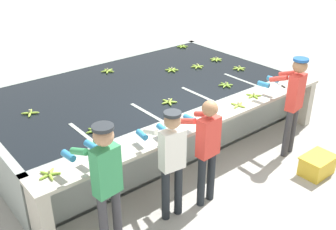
% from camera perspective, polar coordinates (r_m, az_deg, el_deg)
% --- Properties ---
extents(ground_plane, '(80.00, 80.00, 0.00)m').
position_cam_1_polar(ground_plane, '(6.35, 6.37, -8.72)').
color(ground_plane, '#A3A099').
rests_on(ground_plane, ground).
extents(wash_tank, '(5.54, 3.10, 0.93)m').
position_cam_1_polar(wash_tank, '(7.43, -4.34, 1.03)').
color(wash_tank, gray).
rests_on(wash_tank, ground).
extents(work_ledge, '(5.54, 0.45, 0.93)m').
position_cam_1_polar(work_ledge, '(6.12, 5.20, -2.56)').
color(work_ledge, '#B7B2A3').
rests_on(work_ledge, ground).
extents(worker_0, '(0.46, 0.74, 1.71)m').
position_cam_1_polar(worker_0, '(4.53, -9.11, -8.86)').
color(worker_0, '#38383D').
rests_on(worker_0, ground).
extents(worker_1, '(0.46, 0.73, 1.58)m').
position_cam_1_polar(worker_1, '(5.03, 0.40, -5.87)').
color(worker_1, '#1E2328').
rests_on(worker_1, ground).
extents(worker_2, '(0.43, 0.72, 1.59)m').
position_cam_1_polar(worker_2, '(5.31, 5.54, -4.16)').
color(worker_2, '#1E2328').
rests_on(worker_2, ground).
extents(worker_3, '(0.48, 0.75, 1.72)m').
position_cam_1_polar(worker_3, '(6.72, 17.71, 2.48)').
color(worker_3, '#38383D').
rests_on(worker_3, ground).
extents(banana_bunch_floating_0, '(0.26, 0.28, 0.08)m').
position_cam_1_polar(banana_bunch_floating_0, '(8.13, 10.27, 6.67)').
color(banana_bunch_floating_0, '#93BC3D').
rests_on(banana_bunch_floating_0, wash_tank).
extents(banana_bunch_floating_1, '(0.27, 0.28, 0.08)m').
position_cam_1_polar(banana_bunch_floating_1, '(7.25, 8.37, 4.33)').
color(banana_bunch_floating_1, '#75A333').
rests_on(banana_bunch_floating_1, wash_tank).
extents(banana_bunch_floating_2, '(0.27, 0.28, 0.08)m').
position_cam_1_polar(banana_bunch_floating_2, '(8.14, 4.26, 7.04)').
color(banana_bunch_floating_2, '#93BC3D').
rests_on(banana_bunch_floating_2, wash_tank).
extents(banana_bunch_floating_3, '(0.28, 0.28, 0.08)m').
position_cam_1_polar(banana_bunch_floating_3, '(5.69, -10.52, -2.27)').
color(banana_bunch_floating_3, '#75A333').
rests_on(banana_bunch_floating_3, wash_tank).
extents(banana_bunch_floating_4, '(0.27, 0.28, 0.08)m').
position_cam_1_polar(banana_bunch_floating_4, '(8.61, 6.99, 8.00)').
color(banana_bunch_floating_4, '#93BC3D').
rests_on(banana_bunch_floating_4, wash_tank).
extents(banana_bunch_floating_5, '(0.28, 0.28, 0.08)m').
position_cam_1_polar(banana_bunch_floating_5, '(7.92, 0.55, 6.56)').
color(banana_bunch_floating_5, '#8CB738').
rests_on(banana_bunch_floating_5, wash_tank).
extents(banana_bunch_floating_6, '(0.28, 0.27, 0.08)m').
position_cam_1_polar(banana_bunch_floating_6, '(7.95, -8.76, 6.33)').
color(banana_bunch_floating_6, '#93BC3D').
rests_on(banana_bunch_floating_6, wash_tank).
extents(banana_bunch_floating_7, '(0.27, 0.28, 0.08)m').
position_cam_1_polar(banana_bunch_floating_7, '(6.49, 0.14, 1.92)').
color(banana_bunch_floating_7, '#93BC3D').
rests_on(banana_bunch_floating_7, wash_tank).
extents(banana_bunch_floating_8, '(0.26, 0.26, 0.08)m').
position_cam_1_polar(banana_bunch_floating_8, '(6.47, -19.37, 0.28)').
color(banana_bunch_floating_8, '#9EC642').
rests_on(banana_bunch_floating_8, wash_tank).
extents(banana_bunch_floating_9, '(0.27, 0.28, 0.08)m').
position_cam_1_polar(banana_bunch_floating_9, '(9.48, 2.10, 9.91)').
color(banana_bunch_floating_9, '#7FAD33').
rests_on(banana_bunch_floating_9, wash_tank).
extents(banana_bunch_ledge_0, '(0.27, 0.28, 0.08)m').
position_cam_1_polar(banana_bunch_ledge_0, '(6.87, 12.32, 2.78)').
color(banana_bunch_ledge_0, '#8CB738').
rests_on(banana_bunch_ledge_0, work_ledge).
extents(banana_bunch_ledge_1, '(0.27, 0.27, 0.08)m').
position_cam_1_polar(banana_bunch_ledge_1, '(4.88, -16.84, -8.23)').
color(banana_bunch_ledge_1, '#8CB738').
rests_on(banana_bunch_ledge_1, work_ledge).
extents(banana_bunch_ledge_2, '(0.28, 0.28, 0.08)m').
position_cam_1_polar(banana_bunch_ledge_2, '(6.46, 10.13, 1.43)').
color(banana_bunch_ledge_2, '#9EC642').
rests_on(banana_bunch_ledge_2, work_ledge).
extents(knife_0, '(0.15, 0.34, 0.02)m').
position_cam_1_polar(knife_0, '(7.47, 16.11, 4.19)').
color(knife_0, silver).
rests_on(knife_0, work_ledge).
extents(crate, '(0.55, 0.39, 0.32)m').
position_cam_1_polar(crate, '(6.69, 20.82, -6.81)').
color(crate, gold).
rests_on(crate, ground).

